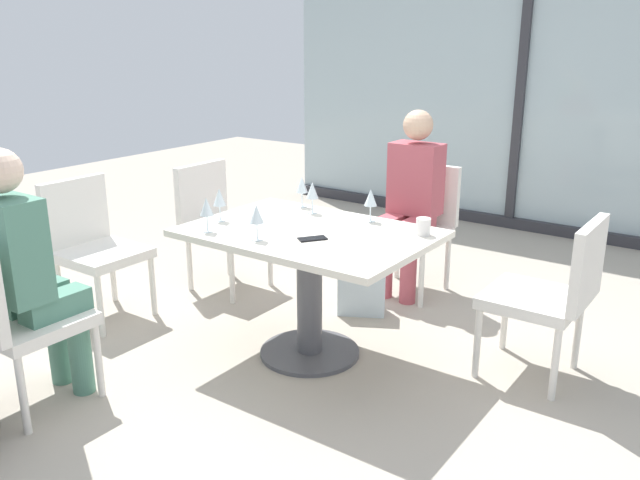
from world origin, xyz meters
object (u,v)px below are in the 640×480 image
Objects in this scene: person_near_window at (411,195)px; chair_front_left at (10,315)px; chair_near_window at (417,220)px; chair_side_end at (92,240)px; wine_glass_3 at (257,215)px; coffee_cup at (423,227)px; chair_far_left at (218,219)px; wine_glass_0 at (207,208)px; wine_glass_1 at (312,191)px; wine_glass_2 at (302,186)px; wine_glass_5 at (219,198)px; chair_far_right at (553,289)px; cell_phone_on_table at (312,239)px; dining_table_main at (309,262)px; handbag_1 at (362,292)px; person_front_left at (26,266)px.

chair_front_left is at bearing -107.84° from person_near_window.
chair_near_window is 1.00× the size of chair_side_end.
chair_side_end is 1.38m from wine_glass_3.
coffee_cup is (0.53, -0.99, 0.28)m from chair_near_window.
chair_far_left reaches higher than coffee_cup.
wine_glass_1 is (0.23, 0.63, 0.00)m from wine_glass_0.
wine_glass_2 is 1.00× the size of wine_glass_5.
wine_glass_3 is (-1.27, -0.79, 0.37)m from chair_far_right.
wine_glass_1 is 0.16m from wine_glass_2.
wine_glass_2 is 1.28× the size of cell_phone_on_table.
chair_side_end is at bearing -153.29° from wine_glass_1.
chair_far_right is (1.94, 1.77, 0.00)m from chair_front_left.
wine_glass_1 is 0.60m from wine_glass_3.
wine_glass_0 reaches higher than chair_side_end.
wine_glass_3 is (1.33, 0.04, 0.37)m from chair_side_end.
dining_table_main is at bearing -48.77° from wine_glass_2.
person_near_window reaches higher than wine_glass_3.
wine_glass_1 and wine_glass_5 have the same top height.
chair_far_right is 2.90× the size of handbag_1.
chair_far_right is (1.16, 0.50, -0.05)m from dining_table_main.
chair_side_end is 4.70× the size of wine_glass_1.
chair_front_left is 4.70× the size of wine_glass_2.
person_near_window is 4.20× the size of handbag_1.
chair_front_left is 1.00× the size of chair_near_window.
person_near_window is at bearing 130.09° from cell_phone_on_table.
person_front_left is 1.36m from cell_phone_on_table.
chair_far_right is 1.83m from wine_glass_0.
chair_far_left is 1.17m from wine_glass_0.
person_near_window is at bearing 45.86° from chair_side_end.
cell_phone_on_table is 1.00m from handbag_1.
wine_glass_0 is 0.72m from wine_glass_2.
wine_glass_0 is 1.28m from handbag_1.
wine_glass_2 is at bearing 131.23° from dining_table_main.
dining_table_main is 1.48m from chair_side_end.
wine_glass_3 is at bearing 55.51° from chair_front_left.
chair_front_left is at bearing -77.77° from chair_far_left.
dining_table_main is at bearing 69.17° from wine_glass_3.
wine_glass_1 is at bearing -31.07° from wine_glass_2.
handbag_1 is (1.37, 1.00, -0.36)m from chair_side_end.
wine_glass_1 is at bearing 98.00° from wine_glass_3.
chair_far_left is 9.67× the size of coffee_cup.
chair_near_window is 1.39m from chair_far_right.
coffee_cup is (0.53, -0.88, 0.08)m from person_near_window.
handbag_1 is at bearing 70.56° from wine_glass_0.
person_near_window is 14.00× the size of coffee_cup.
person_near_window is 1.40m from wine_glass_5.
person_front_left is (-0.78, -1.16, 0.15)m from dining_table_main.
wine_glass_1 is (-0.19, 0.30, 0.31)m from dining_table_main.
chair_front_left is 2.65m from chair_near_window.
person_near_window is at bearing 68.33° from wine_glass_5.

